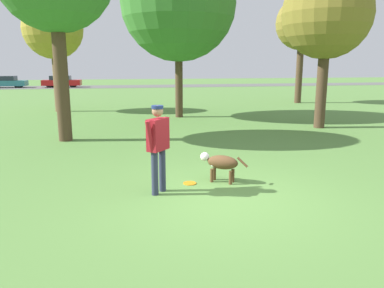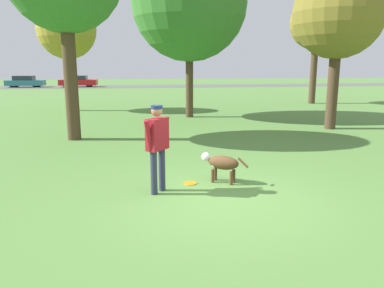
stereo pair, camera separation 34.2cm
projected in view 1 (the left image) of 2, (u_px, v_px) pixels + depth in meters
The scene contains 11 objects.
ground_plane at pixel (222, 199), 6.97m from camera, with size 120.00×120.00×0.00m, color #56843D.
far_road_strip at pixel (132, 86), 43.00m from camera, with size 120.00×6.00×0.01m.
person at pixel (158, 141), 7.08m from camera, with size 0.55×0.61×1.71m.
dog at pixel (220, 163), 7.89m from camera, with size 0.93×0.69×0.61m.
frisbee at pixel (190, 183), 7.85m from camera, with size 0.28×0.28×0.02m.
tree_far_right at pixel (302, 24), 23.50m from camera, with size 3.30×3.30×6.65m.
tree_far_left at pixel (53, 30), 19.17m from camera, with size 3.04×3.04×5.77m.
tree_mid_center at pixel (178, 3), 16.80m from camera, with size 5.20×5.20×7.76m.
tree_near_right at pixel (327, 15), 13.97m from camera, with size 3.35×3.35×5.99m.
parked_car_teal at pixel (7, 82), 40.44m from camera, with size 4.06×1.83×1.26m.
parked_car_red at pixel (62, 82), 41.18m from camera, with size 4.14×1.87×1.27m.
Camera 1 is at (-1.87, -6.36, 2.45)m, focal length 35.00 mm.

